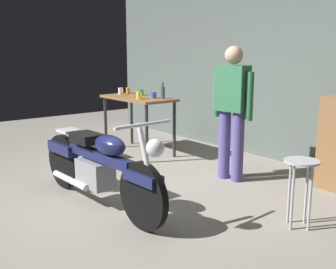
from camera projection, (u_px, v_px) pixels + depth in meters
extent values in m
plane|color=gray|center=(119.00, 201.00, 4.40)|extent=(12.00, 12.00, 0.00)
cube|color=#56605B|center=(282.00, 55.00, 5.79)|extent=(8.00, 0.12, 3.10)
cube|color=brown|center=(138.00, 98.00, 6.34)|extent=(1.30, 0.64, 0.04)
cylinder|color=#2D2D33|center=(106.00, 123.00, 6.72)|extent=(0.05, 0.05, 0.86)
cylinder|color=#2D2D33|center=(147.00, 134.00, 5.82)|extent=(0.05, 0.05, 0.86)
cylinder|color=#2D2D33|center=(132.00, 120.00, 7.04)|extent=(0.05, 0.05, 0.86)
cylinder|color=#2D2D33|center=(174.00, 130.00, 6.14)|extent=(0.05, 0.05, 0.86)
cylinder|color=black|center=(143.00, 196.00, 3.64)|extent=(0.64, 0.10, 0.64)
cylinder|color=black|center=(63.00, 161.00, 4.78)|extent=(0.64, 0.10, 0.64)
cube|color=#191E4C|center=(143.00, 177.00, 3.60)|extent=(0.45, 0.16, 0.10)
cube|color=#191E4C|center=(65.00, 148.00, 4.71)|extent=(0.53, 0.20, 0.12)
cube|color=gray|center=(95.00, 173.00, 4.24)|extent=(0.45, 0.26, 0.28)
cube|color=#191E4C|center=(100.00, 156.00, 4.13)|extent=(1.10, 0.15, 0.10)
ellipsoid|color=#191E4C|center=(110.00, 145.00, 3.95)|extent=(0.45, 0.24, 0.20)
cube|color=black|center=(87.00, 138.00, 4.28)|extent=(0.37, 0.26, 0.10)
cube|color=silver|center=(69.00, 131.00, 4.57)|extent=(0.25, 0.21, 0.03)
cylinder|color=silver|center=(147.00, 162.00, 3.53)|extent=(0.27, 0.06, 0.68)
cylinder|color=silver|center=(143.00, 125.00, 3.49)|extent=(0.06, 0.60, 0.03)
sphere|color=silver|center=(155.00, 148.00, 3.41)|extent=(0.16, 0.16, 0.16)
cylinder|color=silver|center=(70.00, 180.00, 4.40)|extent=(0.70, 0.10, 0.07)
cylinder|color=#554D91|center=(238.00, 147.00, 4.99)|extent=(0.15, 0.15, 0.88)
cylinder|color=#554D91|center=(224.00, 144.00, 5.12)|extent=(0.15, 0.15, 0.88)
cube|color=#33724C|center=(233.00, 88.00, 4.91)|extent=(0.41, 0.28, 0.56)
cylinder|color=#33724C|center=(250.00, 96.00, 4.76)|extent=(0.09, 0.09, 0.58)
cylinder|color=#33724C|center=(217.00, 94.00, 5.08)|extent=(0.09, 0.09, 0.58)
sphere|color=tan|center=(234.00, 55.00, 4.83)|extent=(0.22, 0.22, 0.22)
cylinder|color=#B2B2B7|center=(302.00, 161.00, 3.63)|extent=(0.32, 0.32, 0.02)
cylinder|color=#B2B2B7|center=(310.00, 198.00, 3.61)|extent=(0.02, 0.02, 0.62)
cylinder|color=#B2B2B7|center=(306.00, 192.00, 3.76)|extent=(0.02, 0.02, 0.62)
cylinder|color=#B2B2B7|center=(289.00, 192.00, 3.78)|extent=(0.02, 0.02, 0.62)
cylinder|color=#B2B2B7|center=(292.00, 197.00, 3.63)|extent=(0.02, 0.02, 0.62)
cube|color=gray|center=(93.00, 147.00, 6.14)|extent=(0.44, 0.32, 0.34)
cylinder|color=#2D51AD|center=(154.00, 95.00, 6.13)|extent=(0.09, 0.09, 0.09)
torus|color=#2D51AD|center=(156.00, 95.00, 6.09)|extent=(0.05, 0.01, 0.05)
cylinder|color=orange|center=(128.00, 90.00, 6.85)|extent=(0.08, 0.08, 0.10)
torus|color=orange|center=(130.00, 90.00, 6.81)|extent=(0.06, 0.01, 0.06)
cylinder|color=#3D7F4C|center=(141.00, 92.00, 6.58)|extent=(0.09, 0.09, 0.09)
torus|color=#3D7F4C|center=(143.00, 92.00, 6.54)|extent=(0.05, 0.01, 0.05)
cylinder|color=yellow|center=(139.00, 96.00, 6.02)|extent=(0.09, 0.09, 0.11)
torus|color=yellow|center=(141.00, 95.00, 5.98)|extent=(0.06, 0.01, 0.06)
cylinder|color=white|center=(121.00, 91.00, 6.72)|extent=(0.08, 0.08, 0.11)
torus|color=white|center=(122.00, 91.00, 6.68)|extent=(0.06, 0.01, 0.06)
cylinder|color=#3F4C59|center=(163.00, 93.00, 6.07)|extent=(0.06, 0.06, 0.18)
cylinder|color=#3F4C59|center=(163.00, 85.00, 6.05)|extent=(0.03, 0.03, 0.05)
cylinder|color=black|center=(163.00, 83.00, 6.04)|extent=(0.03, 0.03, 0.01)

